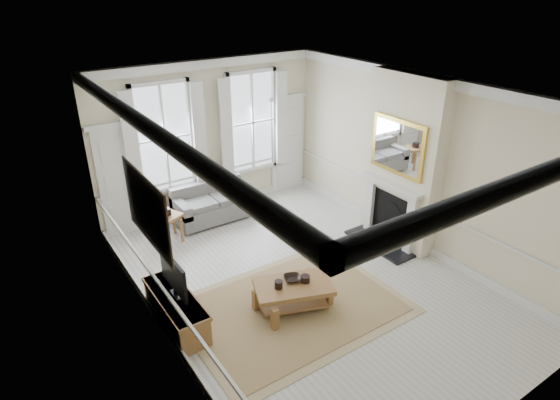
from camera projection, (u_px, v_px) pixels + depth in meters
floor at (306, 282)px, 8.34m from camera, size 7.20×7.20×0.00m
ceiling at (312, 91)px, 6.86m from camera, size 7.20×7.20×0.00m
back_wall at (210, 138)px, 10.29m from camera, size 5.20×0.00×5.20m
left_wall at (155, 242)px, 6.30m from camera, size 0.00×7.20×7.20m
right_wall at (417, 163)px, 8.91m from camera, size 0.00×7.20×7.20m
window_left at (165, 138)px, 9.64m from camera, size 1.26×0.20×2.20m
window_right at (252, 122)px, 10.70m from camera, size 1.26×0.20×2.20m
door_left at (121, 182)px, 9.47m from camera, size 0.90×0.08×2.30m
door_right at (287, 145)px, 11.53m from camera, size 0.90×0.08×2.30m
painting at (147, 209)px, 6.39m from camera, size 0.05×1.66×1.06m
chimney_breast at (403, 162)px, 8.97m from camera, size 0.35×1.70×3.38m
hearth at (379, 243)px, 9.48m from camera, size 0.55×1.50×0.05m
fireplace at (390, 210)px, 9.28m from camera, size 0.21×1.45×1.33m
mirror at (397, 147)px, 8.71m from camera, size 0.06×1.26×1.06m
sofa at (212, 205)px, 10.36m from camera, size 1.69×0.82×0.82m
side_table at (168, 220)px, 9.44m from camera, size 0.64×0.64×0.59m
rug at (293, 307)px, 7.70m from camera, size 3.50×2.60×0.02m
coffee_table at (293, 288)px, 7.54m from camera, size 1.41×1.10×0.46m
ceramic_pot_a at (279, 284)px, 7.38m from camera, size 0.13×0.13×0.13m
ceramic_pot_b at (305, 279)px, 7.54m from camera, size 0.16×0.16×0.11m
bowl at (292, 278)px, 7.59m from camera, size 0.37×0.37×0.07m
tv_stand at (176, 310)px, 7.22m from camera, size 0.48×1.49×0.53m
tv at (173, 274)px, 6.95m from camera, size 0.08×0.90×0.68m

